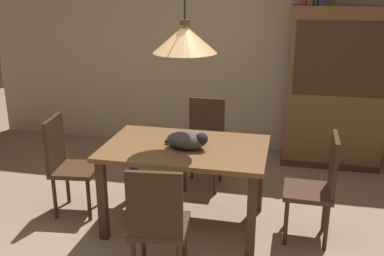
# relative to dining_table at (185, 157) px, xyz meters

# --- Properties ---
(back_wall) EXTENTS (6.40, 0.10, 2.90)m
(back_wall) POSITION_rel_dining_table_xyz_m (0.02, 2.10, 0.80)
(back_wall) COLOR beige
(back_wall) RESTS_ON ground
(dining_table) EXTENTS (1.40, 0.90, 0.75)m
(dining_table) POSITION_rel_dining_table_xyz_m (0.00, 0.00, 0.00)
(dining_table) COLOR brown
(dining_table) RESTS_ON ground
(chair_near_front) EXTENTS (0.44, 0.44, 0.93)m
(chair_near_front) POSITION_rel_dining_table_xyz_m (0.01, -0.88, -0.14)
(chair_near_front) COLOR #472D1E
(chair_near_front) RESTS_ON ground
(chair_far_back) EXTENTS (0.40, 0.40, 0.93)m
(chair_far_back) POSITION_rel_dining_table_xyz_m (0.00, 0.88, -0.14)
(chair_far_back) COLOR #472D1E
(chair_far_back) RESTS_ON ground
(chair_left_side) EXTENTS (0.44, 0.44, 0.93)m
(chair_left_side) POSITION_rel_dining_table_xyz_m (-1.13, -0.01, -0.14)
(chair_left_side) COLOR #472D1E
(chair_left_side) RESTS_ON ground
(chair_right_side) EXTENTS (0.41, 0.41, 0.93)m
(chair_right_side) POSITION_rel_dining_table_xyz_m (1.13, -0.00, -0.14)
(chair_right_side) COLOR #472D1E
(chair_right_side) RESTS_ON ground
(cat_sleeping) EXTENTS (0.39, 0.23, 0.16)m
(cat_sleeping) POSITION_rel_dining_table_xyz_m (0.04, -0.05, 0.18)
(cat_sleeping) COLOR #4C4742
(cat_sleeping) RESTS_ON dining_table
(pendant_lamp) EXTENTS (0.52, 0.52, 1.30)m
(pendant_lamp) POSITION_rel_dining_table_xyz_m (0.00, 0.00, 1.01)
(pendant_lamp) COLOR #E5B775
(hutch_bookcase) EXTENTS (1.12, 0.45, 1.85)m
(hutch_bookcase) POSITION_rel_dining_table_xyz_m (1.35, 1.77, 0.24)
(hutch_bookcase) COLOR brown
(hutch_bookcase) RESTS_ON ground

